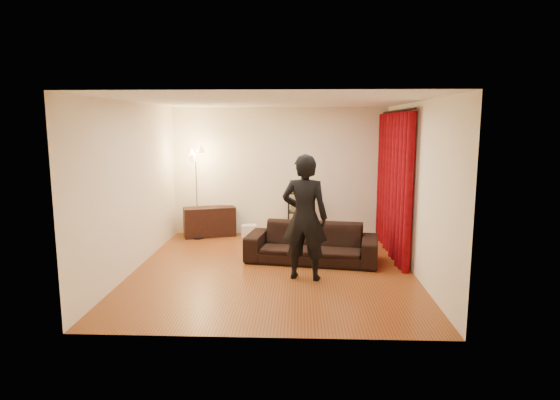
{
  "coord_description": "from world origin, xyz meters",
  "views": [
    {
      "loc": [
        0.41,
        -7.38,
        2.35
      ],
      "look_at": [
        0.1,
        0.3,
        1.1
      ],
      "focal_mm": 30.0,
      "sensor_mm": 36.0,
      "label": 1
    }
  ],
  "objects_px": {
    "media_cabinet": "(210,222)",
    "wire_shelf": "(301,212)",
    "sofa": "(312,243)",
    "person": "(305,217)",
    "storage_boxes": "(249,231)",
    "floor_lamp": "(197,193)"
  },
  "relations": [
    {
      "from": "wire_shelf",
      "to": "floor_lamp",
      "type": "relative_size",
      "value": 0.58
    },
    {
      "from": "sofa",
      "to": "person",
      "type": "relative_size",
      "value": 1.16
    },
    {
      "from": "person",
      "to": "floor_lamp",
      "type": "bearing_deg",
      "value": -37.16
    },
    {
      "from": "sofa",
      "to": "storage_boxes",
      "type": "distance_m",
      "value": 2.17
    },
    {
      "from": "wire_shelf",
      "to": "sofa",
      "type": "bearing_deg",
      "value": -94.75
    },
    {
      "from": "storage_boxes",
      "to": "wire_shelf",
      "type": "height_order",
      "value": "wire_shelf"
    },
    {
      "from": "storage_boxes",
      "to": "wire_shelf",
      "type": "xyz_separation_m",
      "value": [
        1.08,
        -0.03,
        0.42
      ]
    },
    {
      "from": "wire_shelf",
      "to": "storage_boxes",
      "type": "bearing_deg",
      "value": 167.42
    },
    {
      "from": "media_cabinet",
      "to": "storage_boxes",
      "type": "bearing_deg",
      "value": -19.85
    },
    {
      "from": "sofa",
      "to": "person",
      "type": "height_order",
      "value": "person"
    },
    {
      "from": "media_cabinet",
      "to": "wire_shelf",
      "type": "distance_m",
      "value": 1.94
    },
    {
      "from": "person",
      "to": "floor_lamp",
      "type": "distance_m",
      "value": 3.31
    },
    {
      "from": "media_cabinet",
      "to": "floor_lamp",
      "type": "relative_size",
      "value": 0.57
    },
    {
      "from": "media_cabinet",
      "to": "wire_shelf",
      "type": "relative_size",
      "value": 0.97
    },
    {
      "from": "sofa",
      "to": "storage_boxes",
      "type": "relative_size",
      "value": 7.21
    },
    {
      "from": "person",
      "to": "wire_shelf",
      "type": "distance_m",
      "value": 2.67
    },
    {
      "from": "person",
      "to": "media_cabinet",
      "type": "distance_m",
      "value": 3.39
    },
    {
      "from": "storage_boxes",
      "to": "person",
      "type": "bearing_deg",
      "value": -66.87
    },
    {
      "from": "wire_shelf",
      "to": "floor_lamp",
      "type": "distance_m",
      "value": 2.18
    },
    {
      "from": "storage_boxes",
      "to": "floor_lamp",
      "type": "bearing_deg",
      "value": -170.27
    },
    {
      "from": "sofa",
      "to": "person",
      "type": "xyz_separation_m",
      "value": [
        -0.14,
        -0.92,
        0.63
      ]
    },
    {
      "from": "media_cabinet",
      "to": "wire_shelf",
      "type": "xyz_separation_m",
      "value": [
        1.92,
        -0.04,
        0.24
      ]
    }
  ]
}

